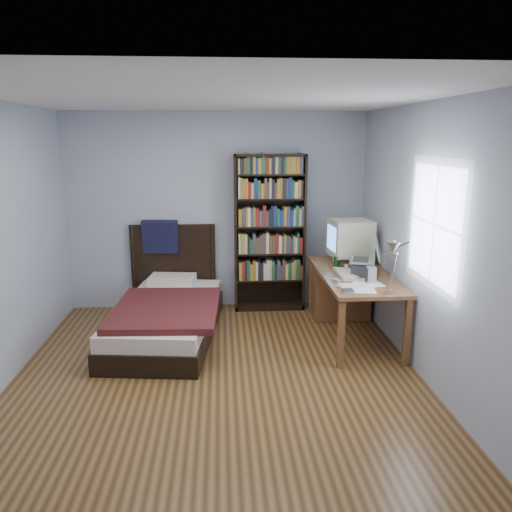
{
  "coord_description": "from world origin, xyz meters",
  "views": [
    {
      "loc": [
        0.05,
        -4.26,
        2.18
      ],
      "look_at": [
        0.39,
        0.52,
        1.04
      ],
      "focal_mm": 35.0,
      "sensor_mm": 36.0,
      "label": 1
    }
  ],
  "objects_px": {
    "desk": "(343,288)",
    "desk_lamp": "(393,253)",
    "crt_monitor": "(350,239)",
    "laptop": "(364,265)",
    "speaker": "(371,275)",
    "bed": "(167,312)",
    "keyboard": "(346,274)",
    "bookshelf": "(269,233)",
    "soda_can": "(337,262)"
  },
  "relations": [
    {
      "from": "desk_lamp",
      "to": "bed",
      "type": "distance_m",
      "value": 2.66
    },
    {
      "from": "soda_can",
      "to": "speaker",
      "type": "bearing_deg",
      "value": -72.9
    },
    {
      "from": "desk",
      "to": "desk_lamp",
      "type": "height_order",
      "value": "desk_lamp"
    },
    {
      "from": "desk_lamp",
      "to": "soda_can",
      "type": "bearing_deg",
      "value": 96.07
    },
    {
      "from": "desk_lamp",
      "to": "keyboard",
      "type": "bearing_deg",
      "value": 96.96
    },
    {
      "from": "laptop",
      "to": "soda_can",
      "type": "relative_size",
      "value": 3.23
    },
    {
      "from": "bookshelf",
      "to": "keyboard",
      "type": "bearing_deg",
      "value": -56.75
    },
    {
      "from": "bookshelf",
      "to": "crt_monitor",
      "type": "bearing_deg",
      "value": -32.29
    },
    {
      "from": "keyboard",
      "to": "bed",
      "type": "xyz_separation_m",
      "value": [
        -1.96,
        0.3,
        -0.49
      ]
    },
    {
      "from": "desk",
      "to": "desk_lamp",
      "type": "bearing_deg",
      "value": -89.62
    },
    {
      "from": "keyboard",
      "to": "speaker",
      "type": "xyz_separation_m",
      "value": [
        0.18,
        -0.29,
        0.07
      ]
    },
    {
      "from": "soda_can",
      "to": "keyboard",
      "type": "bearing_deg",
      "value": -86.48
    },
    {
      "from": "laptop",
      "to": "desk_lamp",
      "type": "xyz_separation_m",
      "value": [
        -0.07,
        -1.05,
        0.38
      ]
    },
    {
      "from": "bed",
      "to": "laptop",
      "type": "bearing_deg",
      "value": -7.43
    },
    {
      "from": "keyboard",
      "to": "bed",
      "type": "relative_size",
      "value": 0.22
    },
    {
      "from": "crt_monitor",
      "to": "speaker",
      "type": "distance_m",
      "value": 0.86
    },
    {
      "from": "speaker",
      "to": "bookshelf",
      "type": "relative_size",
      "value": 0.09
    },
    {
      "from": "laptop",
      "to": "soda_can",
      "type": "bearing_deg",
      "value": 122.43
    },
    {
      "from": "speaker",
      "to": "bookshelf",
      "type": "xyz_separation_m",
      "value": [
        -0.9,
        1.4,
        0.18
      ]
    },
    {
      "from": "desk_lamp",
      "to": "speaker",
      "type": "xyz_separation_m",
      "value": [
        0.05,
        0.74,
        -0.4
      ]
    },
    {
      "from": "keyboard",
      "to": "bed",
      "type": "height_order",
      "value": "bed"
    },
    {
      "from": "crt_monitor",
      "to": "desk_lamp",
      "type": "bearing_deg",
      "value": -91.39
    },
    {
      "from": "crt_monitor",
      "to": "laptop",
      "type": "xyz_separation_m",
      "value": [
        0.03,
        -0.52,
        -0.18
      ]
    },
    {
      "from": "desk",
      "to": "bed",
      "type": "distance_m",
      "value": 2.1
    },
    {
      "from": "desk",
      "to": "laptop",
      "type": "bearing_deg",
      "value": -81.59
    },
    {
      "from": "laptop",
      "to": "bookshelf",
      "type": "height_order",
      "value": "bookshelf"
    },
    {
      "from": "desk_lamp",
      "to": "soda_can",
      "type": "xyz_separation_m",
      "value": [
        -0.15,
        1.39,
        -0.42
      ]
    },
    {
      "from": "desk",
      "to": "keyboard",
      "type": "height_order",
      "value": "keyboard"
    },
    {
      "from": "bed",
      "to": "crt_monitor",
      "type": "bearing_deg",
      "value": 6.53
    },
    {
      "from": "keyboard",
      "to": "soda_can",
      "type": "bearing_deg",
      "value": 92.97
    },
    {
      "from": "desk",
      "to": "speaker",
      "type": "relative_size",
      "value": 9.76
    },
    {
      "from": "laptop",
      "to": "keyboard",
      "type": "bearing_deg",
      "value": -173.9
    },
    {
      "from": "bookshelf",
      "to": "bed",
      "type": "bearing_deg",
      "value": -146.88
    },
    {
      "from": "keyboard",
      "to": "bookshelf",
      "type": "bearing_deg",
      "value": 122.7
    },
    {
      "from": "crt_monitor",
      "to": "soda_can",
      "type": "height_order",
      "value": "crt_monitor"
    },
    {
      "from": "bookshelf",
      "to": "speaker",
      "type": "bearing_deg",
      "value": -57.11
    },
    {
      "from": "desk",
      "to": "crt_monitor",
      "type": "xyz_separation_m",
      "value": [
        0.05,
        -0.01,
        0.61
      ]
    },
    {
      "from": "desk",
      "to": "bookshelf",
      "type": "height_order",
      "value": "bookshelf"
    },
    {
      "from": "desk",
      "to": "desk_lamp",
      "type": "distance_m",
      "value": 1.78
    },
    {
      "from": "laptop",
      "to": "bed",
      "type": "distance_m",
      "value": 2.25
    },
    {
      "from": "crt_monitor",
      "to": "bookshelf",
      "type": "distance_m",
      "value": 1.05
    },
    {
      "from": "desk_lamp",
      "to": "speaker",
      "type": "height_order",
      "value": "desk_lamp"
    },
    {
      "from": "desk_lamp",
      "to": "keyboard",
      "type": "relative_size",
      "value": 1.28
    },
    {
      "from": "desk",
      "to": "bed",
      "type": "relative_size",
      "value": 0.77
    },
    {
      "from": "desk",
      "to": "bed",
      "type": "bearing_deg",
      "value": -172.94
    },
    {
      "from": "keyboard",
      "to": "laptop",
      "type": "bearing_deg",
      "value": 5.55
    },
    {
      "from": "crt_monitor",
      "to": "laptop",
      "type": "distance_m",
      "value": 0.56
    },
    {
      "from": "soda_can",
      "to": "crt_monitor",
      "type": "bearing_deg",
      "value": 44.42
    },
    {
      "from": "desk",
      "to": "crt_monitor",
      "type": "height_order",
      "value": "crt_monitor"
    },
    {
      "from": "laptop",
      "to": "bed",
      "type": "relative_size",
      "value": 0.2
    }
  ]
}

